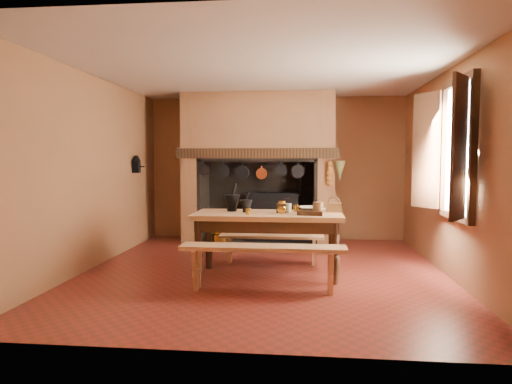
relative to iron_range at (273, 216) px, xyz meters
The scene contains 28 objects.
floor 2.50m from the iron_range, 89.02° to the right, with size 5.50×5.50×0.00m, color maroon.
ceiling 3.37m from the iron_range, 89.02° to the right, with size 5.50×5.50×0.00m, color silver.
back_wall 0.97m from the iron_range, 82.10° to the left, with size 5.00×0.02×2.80m, color brown.
wall_left 3.59m from the iron_range, 135.12° to the right, with size 0.02×5.50×2.80m, color brown.
wall_right 3.65m from the iron_range, 43.91° to the right, with size 0.02×5.50×2.80m, color brown.
wall_front 5.28m from the iron_range, 89.54° to the right, with size 5.00×0.02×2.80m, color brown.
chimney_breast 1.36m from the iron_range, 151.95° to the right, with size 2.95×0.96×2.80m.
iron_range is the anchor object (origin of this frame).
hearth_pans 1.10m from the iron_range, 167.25° to the right, with size 0.51×0.62×0.20m.
hanging_pans 1.12m from the iron_range, 115.02° to the right, with size 1.92×0.29×0.27m.
onion_string 1.49m from the iron_range, 32.25° to the right, with size 0.12×0.10×0.46m, color #B06420, non-canonical shape.
herb_bunch 1.65m from the iron_range, 28.28° to the right, with size 0.20×0.20×0.35m, color brown.
window 3.91m from the iron_range, 49.98° to the right, with size 0.39×1.75×1.76m.
wall_coffee_mill 2.74m from the iron_range, 159.32° to the right, with size 0.23×0.16×0.31m.
work_table 2.70m from the iron_range, 87.54° to the right, with size 1.98×0.88×0.86m.
bench_front 3.44m from the iron_range, 88.08° to the right, with size 1.97×0.34×0.55m.
bench_back 2.01m from the iron_range, 86.70° to the right, with size 1.57×0.27×0.44m.
mortar_large 2.61m from the iron_range, 98.95° to the right, with size 0.23×0.23×0.39m.
mortar_small 2.69m from the iron_range, 93.99° to the right, with size 0.17×0.17×0.29m.
coffee_grinder 2.70m from the iron_range, 83.47° to the right, with size 0.18×0.14×0.20m.
brass_mug_a 2.92m from the iron_range, 92.47° to the right, with size 0.07×0.07×0.08m, color gold.
brass_mug_b 2.56m from the iron_range, 78.80° to the right, with size 0.08×0.08×0.09m, color gold.
mixing_bowl 2.79m from the iron_range, 75.01° to the right, with size 0.36×0.36×0.09m, color #B6AD8C.
stoneware_crock 3.00m from the iron_range, 74.75° to the right, with size 0.13×0.13×0.17m, color #52351E.
glass_jar 2.73m from the iron_range, 81.54° to the right, with size 0.07×0.07×0.13m, color beige.
wicker_basket 2.72m from the iron_range, 68.03° to the right, with size 0.23×0.16×0.21m.
wooden_tray 2.97m from the iron_range, 76.38° to the right, with size 0.33×0.23×0.06m, color #331A10.
brass_cup 2.80m from the iron_range, 83.65° to the right, with size 0.12×0.12×0.10m, color gold.
Camera 1 is at (0.55, -6.32, 1.57)m, focal length 32.00 mm.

